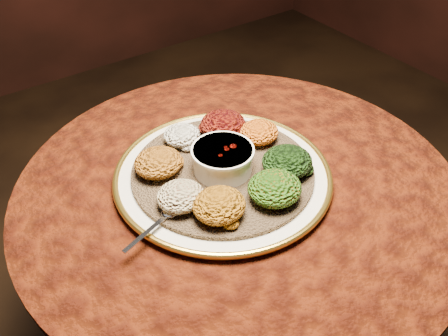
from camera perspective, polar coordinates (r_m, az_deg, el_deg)
table at (r=1.20m, az=1.54°, el=-8.21°), size 0.96×0.96×0.73m
platter at (r=1.07m, az=-0.15°, el=-0.85°), size 0.58×0.58×0.02m
injera at (r=1.07m, az=-0.15°, el=-0.41°), size 0.50×0.50×0.01m
stew_bowl at (r=1.04m, az=-0.15°, el=1.15°), size 0.13×0.13×0.06m
spoon at (r=0.96m, az=-6.49°, el=-5.33°), size 0.14×0.06×0.01m
portion_ayib at (r=1.13m, az=-4.86°, el=3.76°), size 0.08×0.08×0.04m
portion_kitfo at (r=1.16m, az=-0.12°, el=5.06°), size 0.11×0.10×0.05m
portion_tikil at (r=1.14m, az=4.00°, el=4.11°), size 0.09×0.09×0.04m
portion_gomen at (r=1.05m, az=7.22°, el=0.72°), size 0.11×0.10×0.05m
portion_mixveg at (r=0.98m, az=5.81°, el=-2.31°), size 0.11×0.10×0.05m
portion_kik at (r=0.95m, az=-0.56°, el=-4.26°), size 0.10×0.10×0.05m
portion_timatim at (r=0.97m, az=-4.99°, el=-3.23°), size 0.10×0.09×0.05m
portion_shiro at (r=1.05m, az=-7.52°, el=0.62°), size 0.10×0.10×0.05m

